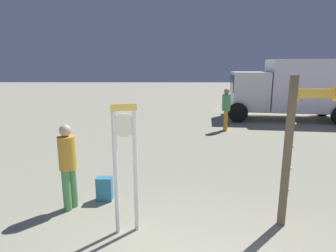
# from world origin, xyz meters

# --- Properties ---
(standing_clock) EXTENTS (0.40, 0.19, 2.09)m
(standing_clock) POSITION_xyz_m (-1.07, 1.80, 1.26)
(standing_clock) COLOR white
(standing_clock) RESTS_ON ground_plane
(arrow_sign) EXTENTS (0.91, 0.25, 2.50)m
(arrow_sign) POSITION_xyz_m (1.78, 1.99, 1.67)
(arrow_sign) COLOR brown
(arrow_sign) RESTS_ON ground_plane
(person_near_clock) EXTENTS (0.31, 0.31, 1.61)m
(person_near_clock) POSITION_xyz_m (-2.24, 2.52, 0.90)
(person_near_clock) COLOR #529758
(person_near_clock) RESTS_ON ground_plane
(backpack) EXTENTS (0.30, 0.23, 0.48)m
(backpack) POSITION_xyz_m (-1.68, 2.86, 0.23)
(backpack) COLOR teal
(backpack) RESTS_ON ground_plane
(person_distant) EXTENTS (0.33, 0.33, 1.71)m
(person_distant) POSITION_xyz_m (1.88, 8.91, 0.96)
(person_distant) COLOR orange
(person_distant) RESTS_ON ground_plane
(box_truck_near) EXTENTS (6.68, 3.18, 2.88)m
(box_truck_near) POSITION_xyz_m (5.95, 11.35, 1.57)
(box_truck_near) COLOR white
(box_truck_near) RESTS_ON ground_plane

